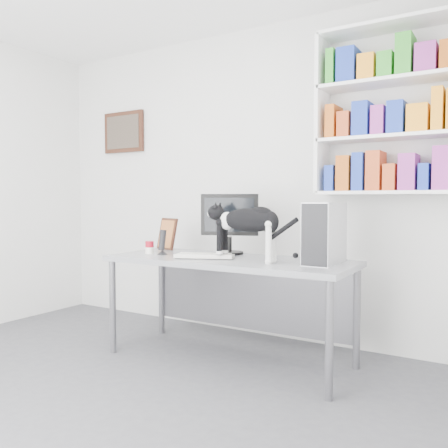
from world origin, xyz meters
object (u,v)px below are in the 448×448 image
(bookshelf, at_px, (388,110))
(soup_can, at_px, (150,247))
(cat, at_px, (248,234))
(speaker, at_px, (162,242))
(pc_tower, at_px, (325,233))
(keyboard, at_px, (204,256))
(desk, at_px, (229,309))
(leaning_print, at_px, (167,233))
(monitor, at_px, (230,223))

(bookshelf, xyz_separation_m, soup_can, (-1.68, -0.68, -1.03))
(soup_can, xyz_separation_m, cat, (0.89, -0.00, 0.15))
(speaker, xyz_separation_m, cat, (0.76, -0.00, 0.09))
(pc_tower, xyz_separation_m, soup_can, (-1.39, -0.18, -0.16))
(pc_tower, height_order, soup_can, pc_tower)
(keyboard, bearing_deg, desk, 7.95)
(bookshelf, height_order, pc_tower, bookshelf)
(pc_tower, xyz_separation_m, speaker, (-1.26, -0.17, -0.10))
(keyboard, height_order, speaker, speaker)
(keyboard, bearing_deg, speaker, 155.50)
(desk, height_order, speaker, speaker)
(bookshelf, distance_m, speaker, 1.96)
(leaning_print, height_order, cat, cat)
(keyboard, bearing_deg, soup_can, 156.15)
(speaker, relative_size, cat, 0.32)
(desk, relative_size, monitor, 3.78)
(bookshelf, bearing_deg, speaker, -156.25)
(speaker, height_order, leaning_print, leaning_print)
(desk, relative_size, keyboard, 4.30)
(speaker, relative_size, leaning_print, 0.72)
(monitor, height_order, speaker, monitor)
(bookshelf, height_order, cat, bookshelf)
(desk, height_order, leaning_print, leaning_print)
(desk, distance_m, monitor, 0.68)
(keyboard, bearing_deg, cat, -21.64)
(leaning_print, relative_size, cat, 0.44)
(bookshelf, bearing_deg, soup_can, -157.83)
(leaning_print, relative_size, soup_can, 2.84)
(speaker, bearing_deg, keyboard, 12.31)
(bookshelf, relative_size, pc_tower, 3.01)
(desk, height_order, cat, cat)
(pc_tower, relative_size, soup_can, 4.16)
(soup_can, relative_size, cat, 0.16)
(bookshelf, bearing_deg, desk, -148.71)
(keyboard, height_order, cat, cat)
(bookshelf, bearing_deg, pc_tower, -119.68)
(keyboard, height_order, leaning_print, leaning_print)
(keyboard, relative_size, pc_tower, 1.04)
(leaning_print, bearing_deg, keyboard, -10.21)
(bookshelf, distance_m, monitor, 1.45)
(monitor, distance_m, leaning_print, 0.64)
(bookshelf, height_order, desk, bookshelf)
(cat, bearing_deg, keyboard, -178.76)
(keyboard, relative_size, soup_can, 4.31)
(desk, height_order, soup_can, soup_can)
(pc_tower, bearing_deg, monitor, 170.06)
(desk, relative_size, pc_tower, 4.46)
(leaning_print, xyz_separation_m, cat, (0.96, -0.32, 0.05))
(bookshelf, relative_size, cat, 1.96)
(keyboard, bearing_deg, monitor, 62.35)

